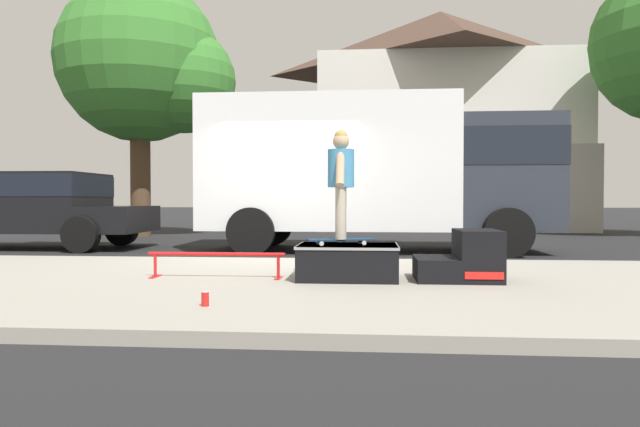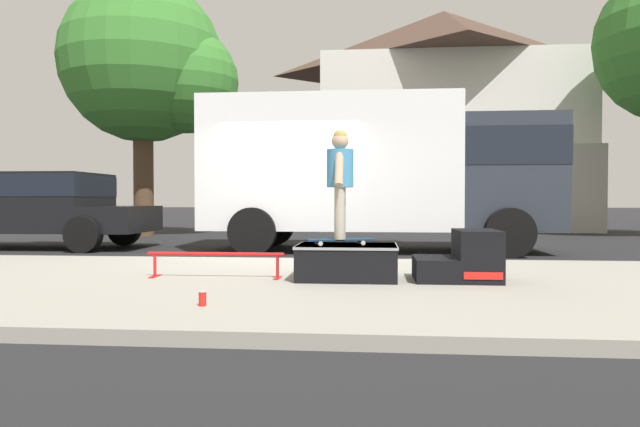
% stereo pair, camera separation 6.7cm
% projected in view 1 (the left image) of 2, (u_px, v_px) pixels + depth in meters
% --- Properties ---
extents(ground_plane, '(140.00, 140.00, 0.00)m').
position_uv_depth(ground_plane, '(280.00, 262.00, 9.43)').
color(ground_plane, black).
extents(sidewalk_slab, '(50.00, 5.00, 0.12)m').
position_uv_depth(sidewalk_slab, '(239.00, 285.00, 6.44)').
color(sidewalk_slab, gray).
rests_on(sidewalk_slab, ground).
extents(skate_box, '(1.15, 0.86, 0.40)m').
position_uv_depth(skate_box, '(348.00, 261.00, 6.54)').
color(skate_box, black).
rests_on(skate_box, sidewalk_slab).
extents(kicker_ramp, '(0.94, 0.77, 0.58)m').
position_uv_depth(kicker_ramp, '(464.00, 259.00, 6.43)').
color(kicker_ramp, black).
rests_on(kicker_ramp, sidewalk_slab).
extents(grind_rail, '(1.64, 0.28, 0.30)m').
position_uv_depth(grind_rail, '(216.00, 258.00, 6.63)').
color(grind_rail, red).
rests_on(grind_rail, sidewalk_slab).
extents(skateboard, '(0.80, 0.41, 0.07)m').
position_uv_depth(skateboard, '(341.00, 240.00, 6.50)').
color(skateboard, navy).
rests_on(skateboard, skate_box).
extents(skater_kid, '(0.31, 0.65, 1.26)m').
position_uv_depth(skater_kid, '(341.00, 175.00, 6.48)').
color(skater_kid, '#B7AD99').
rests_on(skater_kid, skateboard).
extents(soda_can, '(0.07, 0.07, 0.13)m').
position_uv_depth(soda_can, '(205.00, 299.00, 4.86)').
color(soda_can, red).
rests_on(soda_can, sidewalk_slab).
extents(box_truck, '(6.91, 2.63, 3.05)m').
position_uv_depth(box_truck, '(377.00, 167.00, 11.45)').
color(box_truck, white).
rests_on(box_truck, ground).
extents(pickup_truck_black, '(5.70, 2.09, 1.61)m').
position_uv_depth(pickup_truck_black, '(24.00, 207.00, 12.06)').
color(pickup_truck_black, black).
rests_on(pickup_truck_black, ground).
extents(street_tree_neighbour, '(5.03, 4.57, 7.27)m').
position_uv_depth(street_tree_neighbour, '(149.00, 66.00, 15.97)').
color(street_tree_neighbour, brown).
rests_on(street_tree_neighbour, ground).
extents(house_behind, '(9.54, 8.23, 8.40)m').
position_uv_depth(house_behind, '(440.00, 118.00, 21.94)').
color(house_behind, silver).
rests_on(house_behind, ground).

